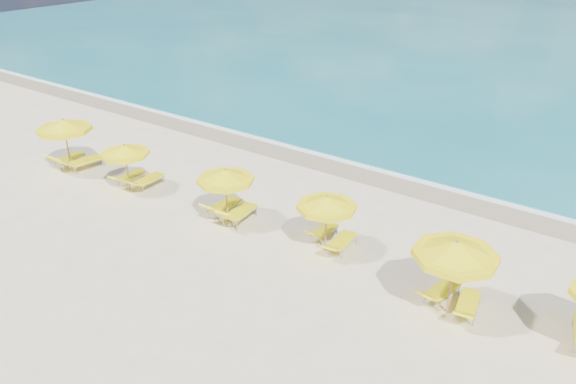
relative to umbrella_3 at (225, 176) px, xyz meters
The scene contains 20 objects.
ground_plane 2.64m from the umbrella_3, ahead, with size 120.00×120.00×0.00m, color beige.
ocean 48.01m from the umbrella_3, 87.80° to the left, with size 120.00×80.00×0.30m, color #146972.
wet_sand_band 7.80m from the umbrella_3, 75.90° to the left, with size 120.00×2.60×0.01m, color tan.
foam_line 8.55m from the umbrella_3, 77.23° to the left, with size 120.00×1.20×0.03m, color white.
whitecap_near 17.54m from the umbrella_3, 103.79° to the left, with size 14.00×0.36×0.05m, color white.
umbrella_1 9.22m from the umbrella_3, behind, with size 2.77×2.77×2.49m.
umbrella_2 5.34m from the umbrella_3, behind, with size 2.30×2.30×2.08m.
umbrella_3 is the anchor object (origin of this frame).
umbrella_4 4.19m from the umbrella_3, ahead, with size 2.34×2.34×2.13m.
umbrella_5 9.01m from the umbrella_3, ahead, with size 3.17×3.17×2.51m.
lounger_1_left 9.79m from the umbrella_3, behind, with size 0.77×1.86×0.87m.
lounger_1_right 8.83m from the umbrella_3, behind, with size 1.03×2.12×0.83m.
lounger_2_left 6.00m from the umbrella_3, behind, with size 0.68×1.77×0.68m.
lounger_2_right 5.06m from the umbrella_3, behind, with size 0.69×1.91×0.75m.
lounger_3_left 1.74m from the umbrella_3, 144.21° to the left, with size 0.71×1.92×0.88m.
lounger_3_right 1.70m from the umbrella_3, 24.54° to the left, with size 0.88×2.02×0.96m.
lounger_4_left 4.22m from the umbrella_3, 15.71° to the left, with size 0.56×1.60×0.71m.
lounger_4_right 5.01m from the umbrella_3, ahead, with size 0.74×1.85×0.66m.
lounger_5_left 8.77m from the umbrella_3, ahead, with size 0.87×1.80×0.71m.
lounger_5_right 9.63m from the umbrella_3, ahead, with size 0.88×1.87×0.70m.
Camera 1 is at (11.19, -13.97, 10.51)m, focal length 35.00 mm.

